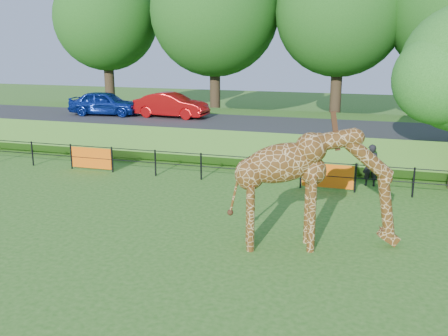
# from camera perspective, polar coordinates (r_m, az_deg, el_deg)

# --- Properties ---
(ground) EXTENTS (90.00, 90.00, 0.00)m
(ground) POSITION_cam_1_polar(r_m,az_deg,el_deg) (12.44, -6.46, -11.55)
(ground) COLOR #2B6519
(ground) RESTS_ON ground
(giraffe) EXTENTS (4.63, 2.16, 3.27)m
(giraffe) POSITION_cam_1_polar(r_m,az_deg,el_deg) (13.34, 10.50, -2.36)
(giraffe) COLOR #543211
(giraffe) RESTS_ON ground
(perimeter_fence) EXTENTS (28.07, 0.10, 1.10)m
(perimeter_fence) POSITION_cam_1_polar(r_m,az_deg,el_deg) (19.41, 2.93, -0.23)
(perimeter_fence) COLOR black
(perimeter_fence) RESTS_ON ground
(embankment) EXTENTS (40.00, 9.00, 1.30)m
(embankment) POSITION_cam_1_polar(r_m,az_deg,el_deg) (26.56, 6.95, 3.84)
(embankment) COLOR #2B6519
(embankment) RESTS_ON ground
(road) EXTENTS (40.00, 5.00, 0.12)m
(road) POSITION_cam_1_polar(r_m,az_deg,el_deg) (24.98, 6.38, 4.86)
(road) COLOR #2D2D30
(road) RESTS_ON embankment
(car_blue) EXTENTS (4.08, 2.01, 1.34)m
(car_blue) POSITION_cam_1_polar(r_m,az_deg,el_deg) (28.65, -13.45, 7.23)
(car_blue) COLOR #122E98
(car_blue) RESTS_ON road
(car_red) EXTENTS (4.07, 1.62, 1.32)m
(car_red) POSITION_cam_1_polar(r_m,az_deg,el_deg) (27.20, -6.03, 7.16)
(car_red) COLOR #AF0C0D
(car_red) RESTS_ON road
(visitor) EXTENTS (0.64, 0.46, 1.63)m
(visitor) POSITION_cam_1_polar(r_m,az_deg,el_deg) (19.86, 16.43, 0.32)
(visitor) COLOR black
(visitor) RESTS_ON ground
(bg_tree_line) EXTENTS (37.30, 8.80, 11.82)m
(bg_tree_line) POSITION_cam_1_polar(r_m,az_deg,el_deg) (32.38, 12.94, 17.08)
(bg_tree_line) COLOR black
(bg_tree_line) RESTS_ON ground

